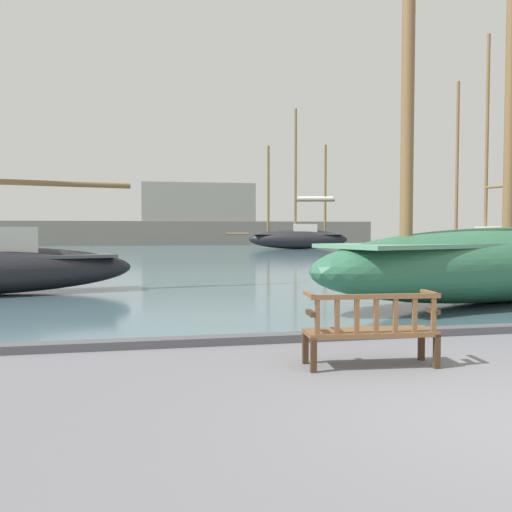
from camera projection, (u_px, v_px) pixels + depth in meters
The scene contains 6 objects.
harbor_water at pixel (175, 249), 48.03m from camera, with size 100.00×80.00×0.08m, color #476670.
quay_edge_kerb at pixel (354, 335), 8.81m from camera, with size 40.00×0.30×0.12m, color #4C4C50.
park_bench at pixel (371, 329), 6.99m from camera, with size 1.64×0.65×0.92m.
sailboat_nearest_port at pixel (298, 236), 46.41m from camera, with size 9.77×4.09×11.34m.
sailboat_centre_channel at pixel (488, 236), 40.45m from camera, with size 4.37×10.91×15.35m.
far_breakwater at pixel (174, 225), 57.89m from camera, with size 43.03×2.40×6.50m.
Camera 1 is at (-3.30, -4.38, 1.69)m, focal length 40.00 mm.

